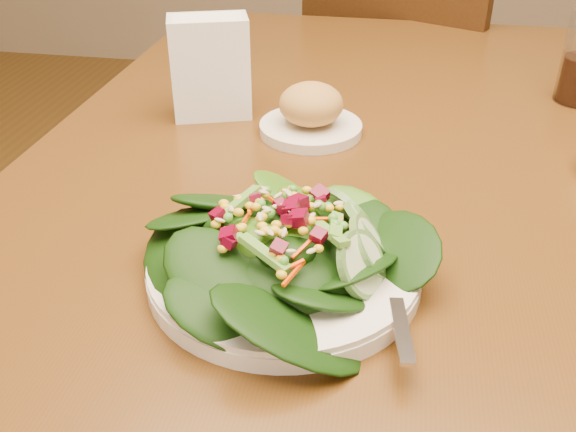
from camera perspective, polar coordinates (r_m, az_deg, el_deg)
name	(u,v)px	position (r m, az deg, el deg)	size (l,w,h in m)	color
dining_table	(368,234)	(0.86, 7.10, -1.61)	(0.90, 1.40, 0.75)	#492D10
chair_far	(408,89)	(1.69, 10.60, 11.03)	(0.62, 0.62, 1.01)	#371C0A
salad_plate	(294,254)	(0.59, 0.52, -3.36)	(0.26, 0.26, 0.07)	white
bread_plate	(311,113)	(0.88, 2.05, 9.11)	(0.14, 0.14, 0.07)	white
napkin_holder	(210,65)	(0.93, -6.94, 13.20)	(0.12, 0.09, 0.14)	white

